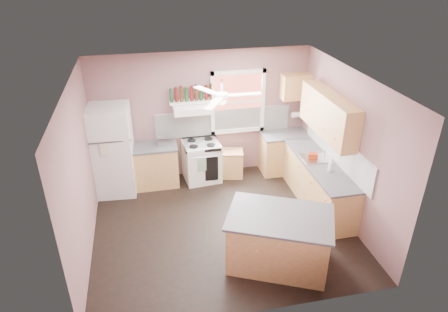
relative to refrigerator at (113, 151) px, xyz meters
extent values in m
plane|color=black|center=(1.86, -1.61, -0.92)|extent=(4.50, 4.50, 0.00)
plane|color=white|center=(1.86, -1.61, 1.78)|extent=(4.50, 4.50, 0.00)
cube|color=#805A5C|center=(1.86, 0.42, 0.43)|extent=(4.50, 0.05, 2.70)
cube|color=#805A5C|center=(4.14, -1.61, 0.43)|extent=(0.05, 4.00, 2.70)
cube|color=#805A5C|center=(-0.41, -1.61, 0.43)|extent=(0.05, 4.00, 2.70)
cube|color=white|center=(2.31, 0.38, 0.26)|extent=(2.90, 0.03, 0.55)
cube|color=white|center=(4.10, -1.31, 0.26)|extent=(0.03, 2.60, 0.55)
cube|color=brown|center=(2.61, 0.37, 0.68)|extent=(1.00, 0.02, 1.20)
cube|color=white|center=(2.61, 0.35, 0.68)|extent=(1.16, 0.07, 1.36)
cube|color=white|center=(0.00, 0.00, 0.00)|extent=(0.83, 0.81, 1.83)
cube|color=#A97846|center=(0.80, 0.09, -0.49)|extent=(0.90, 0.60, 0.86)
cube|color=#48474A|center=(0.80, 0.09, -0.04)|extent=(0.92, 0.62, 0.04)
cube|color=silver|center=(1.03, 0.07, 0.07)|extent=(0.30, 0.19, 0.18)
cube|color=white|center=(1.77, 0.09, -0.49)|extent=(0.79, 0.71, 0.86)
cube|color=white|center=(1.63, 0.14, 0.70)|extent=(0.78, 0.50, 0.14)
cube|color=white|center=(1.63, 0.26, 0.80)|extent=(0.90, 0.26, 0.03)
cube|color=#A97846|center=(2.37, 0.11, -0.62)|extent=(0.67, 0.51, 0.60)
cube|color=#A97846|center=(3.61, 0.09, -0.49)|extent=(1.00, 0.60, 0.86)
cube|color=#A97846|center=(3.81, -1.31, -0.49)|extent=(0.60, 2.20, 0.86)
cube|color=#48474A|center=(3.61, 0.09, -0.04)|extent=(1.02, 0.62, 0.04)
cube|color=#48474A|center=(3.80, -1.31, -0.04)|extent=(0.62, 2.22, 0.04)
cube|color=silver|center=(3.80, -1.11, -0.02)|extent=(0.55, 0.45, 0.03)
cylinder|color=silver|center=(3.96, -1.11, 0.05)|extent=(0.03, 0.03, 0.14)
cube|color=#A97846|center=(3.94, -1.11, 0.86)|extent=(0.33, 1.80, 0.76)
cube|color=#A97846|center=(3.81, 0.22, 0.98)|extent=(0.60, 0.33, 0.52)
cylinder|color=white|center=(3.93, 0.25, 0.33)|extent=(0.26, 0.12, 0.12)
cube|color=#A97846|center=(2.52, -2.73, -0.49)|extent=(1.74, 1.47, 0.86)
cube|color=#48474A|center=(2.52, -2.73, -0.04)|extent=(1.85, 1.59, 0.04)
cylinder|color=white|center=(1.86, -1.61, 1.53)|extent=(0.20, 0.20, 0.08)
imported|color=silver|center=(3.85, -1.63, 0.11)|extent=(0.14, 0.14, 0.26)
cube|color=#A02A0D|center=(3.74, -1.09, 0.03)|extent=(0.21, 0.18, 0.10)
cylinder|color=#143819|center=(1.23, 0.26, 0.95)|extent=(0.06, 0.06, 0.27)
cylinder|color=#590F0F|center=(1.33, 0.26, 0.96)|extent=(0.06, 0.06, 0.29)
cylinder|color=#3F230F|center=(1.43, 0.26, 0.97)|extent=(0.06, 0.06, 0.31)
cylinder|color=#143819|center=(1.53, 0.26, 0.95)|extent=(0.06, 0.06, 0.27)
cylinder|color=#590F0F|center=(1.63, 0.26, 0.96)|extent=(0.06, 0.06, 0.29)
cylinder|color=#3F230F|center=(1.73, 0.26, 0.97)|extent=(0.06, 0.06, 0.31)
cylinder|color=#143819|center=(1.83, 0.26, 0.95)|extent=(0.06, 0.06, 0.27)
cylinder|color=#590F0F|center=(1.93, 0.26, 0.96)|extent=(0.06, 0.06, 0.29)
cylinder|color=#3F230F|center=(2.03, 0.26, 0.97)|extent=(0.06, 0.06, 0.31)
camera|label=1|loc=(0.68, -7.31, 3.54)|focal=32.00mm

